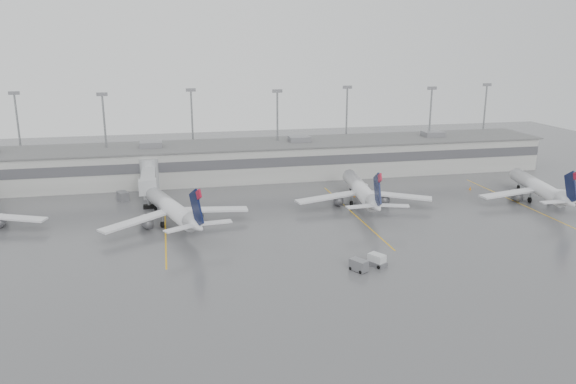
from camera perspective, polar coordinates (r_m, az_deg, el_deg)
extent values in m
plane|color=#545456|center=(80.95, 0.36, -7.94)|extent=(260.00, 260.00, 0.00)
cube|color=#9E9E9A|center=(134.58, -5.08, 3.15)|extent=(150.00, 16.00, 8.00)
cube|color=#47474C|center=(126.56, -4.62, 2.86)|extent=(150.00, 0.15, 2.20)
cube|color=#606060|center=(133.81, -5.12, 4.85)|extent=(152.00, 17.00, 0.30)
cube|color=slate|center=(148.37, 14.49, 5.73)|extent=(5.00, 4.00, 1.30)
cylinder|color=gray|center=(145.76, -25.62, 5.04)|extent=(0.44, 0.44, 20.00)
cube|color=slate|center=(144.60, -26.08, 9.02)|extent=(2.40, 0.50, 0.80)
cylinder|color=gray|center=(135.12, -18.02, 5.11)|extent=(0.44, 0.44, 20.00)
cube|color=slate|center=(133.87, -18.38, 9.41)|extent=(2.40, 0.50, 0.80)
cylinder|color=gray|center=(141.99, -9.67, 6.08)|extent=(0.44, 0.44, 20.00)
cube|color=slate|center=(140.80, -9.85, 10.18)|extent=(2.40, 0.50, 0.80)
cylinder|color=gray|center=(137.01, -1.08, 5.97)|extent=(0.44, 0.44, 20.00)
cube|color=slate|center=(135.78, -1.10, 10.22)|extent=(2.40, 0.50, 0.80)
cylinder|color=gray|center=(149.25, 5.95, 6.64)|extent=(0.44, 0.44, 20.00)
cube|color=slate|center=(148.12, 6.06, 10.55)|extent=(2.40, 0.50, 0.80)
cylinder|color=gray|center=(149.96, 14.18, 6.30)|extent=(0.44, 0.44, 20.00)
cube|color=slate|center=(148.83, 14.43, 10.19)|extent=(2.40, 0.50, 0.80)
cylinder|color=gray|center=(166.11, 19.27, 6.73)|extent=(0.44, 0.44, 20.00)
cube|color=slate|center=(165.09, 19.58, 10.23)|extent=(2.40, 0.50, 0.80)
cylinder|color=#A1A3A6|center=(125.93, -13.89, 1.70)|extent=(4.00, 4.00, 7.00)
cube|color=#A1A3A6|center=(119.42, -13.97, 1.38)|extent=(2.80, 13.00, 2.60)
cube|color=#A1A3A6|center=(112.14, -14.05, 0.49)|extent=(3.40, 2.40, 3.00)
cylinder|color=gray|center=(112.88, -13.96, -0.93)|extent=(0.70, 0.70, 2.80)
cube|color=black|center=(113.17, -13.92, -1.44)|extent=(2.20, 1.20, 0.70)
cube|color=#E8A60D|center=(101.73, -12.35, -3.41)|extent=(0.25, 40.00, 0.01)
cube|color=#E8A60D|center=(107.23, 6.68, -2.20)|extent=(0.25, 40.00, 0.01)
cube|color=#E8A60D|center=(122.88, 22.32, -1.01)|extent=(0.25, 40.00, 0.01)
cube|color=silver|center=(108.63, -26.29, -2.34)|extent=(12.31, 5.96, 0.33)
cylinder|color=silver|center=(102.62, -11.94, -1.49)|extent=(9.40, 21.74, 2.98)
cone|color=silver|center=(114.02, -13.88, 0.06)|extent=(3.68, 3.55, 2.98)
cone|color=silver|center=(90.54, -9.33, -3.33)|extent=(4.33, 5.63, 2.98)
cube|color=silver|center=(98.49, -15.25, -2.88)|extent=(12.02, 9.60, 0.35)
cube|color=silver|center=(102.56, -7.74, -1.77)|extent=(12.94, 2.70, 0.35)
cube|color=black|center=(89.24, -9.29, -1.66)|extent=(1.96, 5.43, 6.50)
cube|color=maroon|center=(87.37, -9.06, -0.25)|extent=(0.89, 2.01, 1.89)
cylinder|color=black|center=(111.55, -13.31, -1.59)|extent=(0.60, 0.96, 0.89)
cylinder|color=black|center=(100.93, -12.63, -3.25)|extent=(0.75, 1.18, 1.09)
cylinder|color=black|center=(102.14, -10.40, -2.91)|extent=(0.75, 1.18, 1.09)
cylinder|color=silver|center=(113.49, 7.33, 0.32)|extent=(5.76, 22.28, 3.01)
cone|color=silver|center=(125.30, 6.12, 1.77)|extent=(3.34, 3.17, 3.01)
cone|color=silver|center=(100.87, 8.94, -1.37)|extent=(3.62, 5.36, 3.01)
cube|color=silver|center=(109.73, 4.04, -0.53)|extent=(13.30, 5.00, 0.35)
cube|color=silver|center=(112.78, 11.10, -0.35)|extent=(12.91, 7.92, 0.35)
cube|color=black|center=(99.63, 9.07, 0.15)|extent=(1.01, 5.64, 6.56)
cube|color=maroon|center=(97.77, 9.32, 1.43)|extent=(0.55, 2.05, 1.91)
cylinder|color=black|center=(122.67, 6.40, 0.24)|extent=(0.46, 0.94, 0.90)
cylinder|color=black|center=(111.81, 6.45, -1.18)|extent=(0.59, 1.15, 1.10)
cylinder|color=black|center=(112.72, 8.55, -1.12)|extent=(0.59, 1.15, 1.10)
cylinder|color=silver|center=(125.96, 23.95, 0.55)|extent=(7.18, 21.31, 2.89)
cone|color=silver|center=(136.59, 21.95, 1.80)|extent=(3.38, 3.23, 2.89)
cone|color=silver|center=(114.74, 26.53, -0.87)|extent=(3.81, 5.30, 2.89)
cube|color=silver|center=(121.09, 21.52, -0.12)|extent=(12.70, 3.82, 0.34)
cube|color=silver|center=(126.75, 27.17, -0.10)|extent=(12.09, 8.40, 0.34)
cube|color=black|center=(113.67, 26.80, 0.41)|extent=(1.40, 5.36, 6.29)
cube|color=maroon|center=(112.06, 27.23, 1.49)|extent=(0.68, 1.96, 1.83)
cylinder|color=black|center=(134.20, 22.36, 0.46)|extent=(0.51, 0.92, 0.87)
cylinder|color=black|center=(124.00, 23.34, -0.73)|extent=(0.64, 1.12, 1.06)
cylinder|color=black|center=(125.69, 25.03, -0.72)|extent=(0.64, 1.12, 1.06)
cube|color=silver|center=(83.14, 9.01, -6.83)|extent=(2.49, 2.80, 1.78)
cube|color=slate|center=(83.34, 9.00, -7.18)|extent=(2.86, 3.24, 0.69)
cylinder|color=black|center=(83.35, 8.12, -7.19)|extent=(0.47, 0.59, 0.55)
cylinder|color=black|center=(84.51, 8.80, -6.90)|extent=(0.47, 0.59, 0.55)
cylinder|color=black|center=(82.23, 9.20, -7.55)|extent=(0.47, 0.59, 0.55)
cylinder|color=black|center=(83.41, 9.87, -7.25)|extent=(0.47, 0.59, 0.55)
cube|color=slate|center=(81.04, 7.19, -7.36)|extent=(2.58, 2.96, 1.56)
cylinder|color=black|center=(81.36, 6.38, -7.71)|extent=(0.44, 0.55, 0.51)
cylinder|color=black|center=(81.21, 7.97, -7.81)|extent=(0.44, 0.55, 0.51)
cube|color=silver|center=(119.40, -13.81, -0.34)|extent=(2.71, 2.24, 1.65)
cube|color=silver|center=(122.85, 7.45, 0.41)|extent=(2.70, 2.14, 1.69)
cube|color=slate|center=(120.02, -16.44, -0.40)|extent=(2.80, 3.40, 1.83)
cone|color=orange|center=(115.35, -11.68, -0.98)|extent=(0.48, 0.48, 0.76)
cone|color=orange|center=(118.56, 6.77, -0.37)|extent=(0.39, 0.39, 0.63)
cone|color=orange|center=(129.82, 18.02, 0.38)|extent=(0.50, 0.50, 0.79)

